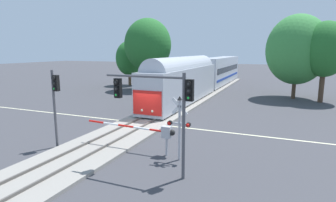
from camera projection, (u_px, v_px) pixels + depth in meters
ground_plane at (145, 123)px, 23.84m from camera, size 220.00×220.00×0.00m
road_centre_stripe at (145, 123)px, 23.84m from camera, size 44.00×0.20×0.01m
railway_track at (145, 122)px, 23.83m from camera, size 4.40×80.00×0.32m
commuter_train at (205, 74)px, 40.74m from camera, size 3.04×40.38×5.16m
crossing_gate_near at (156, 131)px, 16.58m from camera, size 6.13×0.40×1.80m
crossing_signal_mast at (179, 122)px, 15.44m from camera, size 1.36×0.44×3.71m
traffic_signal_near_right at (160, 99)px, 13.31m from camera, size 4.65×0.38×5.18m
traffic_signal_median at (55, 96)px, 17.32m from camera, size 0.53×0.38×4.99m
oak_behind_train at (148, 45)px, 42.81m from camera, size 7.23×7.23×11.03m
maple_right_background at (325, 49)px, 32.38m from camera, size 5.24×5.24×9.56m
oak_far_right at (297, 50)px, 34.95m from camera, size 7.56×7.56×10.64m
pine_left_background at (129, 58)px, 48.75m from camera, size 4.71×4.71×7.80m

